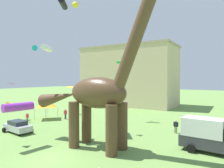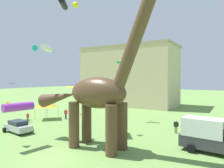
# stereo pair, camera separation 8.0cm
# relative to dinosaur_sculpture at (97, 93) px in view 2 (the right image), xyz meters

# --- Properties ---
(ground_plane) EXTENTS (240.00, 240.00, 0.00)m
(ground_plane) POSITION_rel_dinosaur_sculpture_xyz_m (-1.89, -4.19, -5.54)
(ground_plane) COLOR #6B9347
(dinosaur_sculpture) EXTENTS (14.65, 3.10, 15.32)m
(dinosaur_sculpture) POSITION_rel_dinosaur_sculpture_xyz_m (0.00, 0.00, 0.00)
(dinosaur_sculpture) COLOR #513823
(dinosaur_sculpture) RESTS_ON ground_plane
(parked_sedan_left) EXTENTS (4.39, 2.29, 1.55)m
(parked_sedan_left) POSITION_rel_dinosaur_sculpture_xyz_m (-12.08, -0.52, -4.73)
(parked_sedan_left) COLOR #B7B7BC
(parked_sedan_left) RESTS_ON ground_plane
(parked_box_truck) EXTENTS (5.76, 2.56, 3.20)m
(parked_box_truck) POSITION_rel_dinosaur_sculpture_xyz_m (9.86, 4.43, -3.89)
(parked_box_truck) COLOR #38383D
(parked_box_truck) RESTS_ON ground_plane
(person_watching_child) EXTENTS (0.63, 0.28, 1.68)m
(person_watching_child) POSITION_rel_dinosaur_sculpture_xyz_m (5.35, 9.68, -4.52)
(person_watching_child) COLOR #6B6056
(person_watching_child) RESTS_ON ground_plane
(person_near_flyer) EXTENTS (0.57, 0.25, 1.51)m
(person_near_flyer) POSITION_rel_dinosaur_sculpture_xyz_m (-16.47, 4.16, -4.62)
(person_near_flyer) COLOR #6B6056
(person_near_flyer) RESTS_ON ground_plane
(person_far_spectator) EXTENTS (0.66, 0.29, 1.77)m
(person_far_spectator) POSITION_rel_dinosaur_sculpture_xyz_m (-12.97, 9.04, -4.47)
(person_far_spectator) COLOR #2D3347
(person_far_spectator) RESTS_ON ground_plane
(festival_canopy_tent) EXTENTS (3.15, 3.15, 3.00)m
(festival_canopy_tent) POSITION_rel_dinosaur_sculpture_xyz_m (-15.88, 7.46, -2.99)
(festival_canopy_tent) COLOR #B2B2B7
(festival_canopy_tent) RESTS_ON ground_plane
(kite_near_high) EXTENTS (1.88, 1.86, 0.54)m
(kite_near_high) POSITION_rel_dinosaur_sculpture_xyz_m (-4.21, 13.19, 4.09)
(kite_near_high) COLOR green
(kite_far_right) EXTENTS (2.75, 3.08, 0.88)m
(kite_far_right) POSITION_rel_dinosaur_sculpture_xyz_m (-7.17, -3.93, -1.43)
(kite_far_right) COLOR purple
(kite_high_left) EXTENTS (1.57, 1.31, 1.68)m
(kite_high_left) POSITION_rel_dinosaur_sculpture_xyz_m (-20.95, 4.36, 0.50)
(kite_high_left) COLOR purple
(kite_drifting) EXTENTS (2.41, 2.33, 0.68)m
(kite_drifting) POSITION_rel_dinosaur_sculpture_xyz_m (-7.27, -0.25, 4.91)
(kite_drifting) COLOR white
(kite_trailing) EXTENTS (2.92, 2.76, 0.82)m
(kite_trailing) POSITION_rel_dinosaur_sculpture_xyz_m (-7.47, 3.48, 11.22)
(kite_trailing) COLOR black
(kite_far_left) EXTENTS (1.69, 1.62, 0.21)m
(kite_far_left) POSITION_rel_dinosaur_sculpture_xyz_m (-16.08, 13.54, -0.27)
(kite_far_left) COLOR yellow
(background_building_block) EXTENTS (24.18, 11.92, 15.22)m
(background_building_block) POSITION_rel_dinosaur_sculpture_xyz_m (-12.46, 32.28, 2.08)
(background_building_block) COLOR #CCB78E
(background_building_block) RESTS_ON ground_plane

